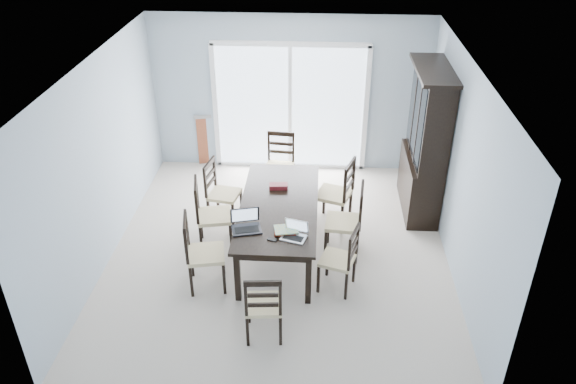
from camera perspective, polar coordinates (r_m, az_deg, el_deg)
name	(u,v)px	position (r m, az deg, el deg)	size (l,w,h in m)	color
floor	(279,251)	(7.69, -0.88, -6.01)	(5.00, 5.00, 0.00)	beige
ceiling	(278,65)	(6.48, -1.07, 12.77)	(5.00, 5.00, 0.00)	white
back_wall	(290,95)	(9.27, 0.22, 9.86)	(4.50, 0.02, 2.60)	#9AABB8
wall_left	(102,162)	(7.49, -18.41, 2.94)	(0.02, 5.00, 2.60)	#9AABB8
wall_right	(462,172)	(7.19, 17.23, 1.94)	(0.02, 5.00, 2.60)	#9AABB8
balcony	(293,143)	(10.72, 0.52, 5.00)	(4.50, 2.00, 0.10)	gray
railing	(296,94)	(11.40, 0.81, 9.89)	(4.50, 0.06, 1.10)	#99999E
dining_table	(279,209)	(7.31, -0.92, -1.77)	(1.00, 2.20, 0.75)	black
china_hutch	(425,144)	(8.33, 13.78, 4.75)	(0.50, 1.38, 2.20)	black
sliding_door	(290,107)	(9.32, 0.21, 8.58)	(2.52, 0.05, 2.18)	silver
chair_left_near	(197,245)	(6.84, -9.24, -5.35)	(0.52, 0.51, 1.16)	black
chair_left_mid	(206,207)	(7.52, -8.31, -1.57)	(0.53, 0.52, 1.17)	black
chair_left_far	(218,186)	(8.09, -7.17, 0.65)	(0.49, 0.48, 1.09)	black
chair_right_near	(345,253)	(6.77, 5.80, -6.17)	(0.50, 0.49, 1.04)	black
chair_right_mid	(351,214)	(7.33, 6.46, -2.22)	(0.50, 0.49, 1.20)	black
chair_right_far	(341,187)	(7.92, 5.40, 0.54)	(0.59, 0.58, 1.20)	black
chair_end_near	(263,301)	(6.08, -2.51, -10.99)	(0.43, 0.44, 1.05)	black
chair_end_far	(280,157)	(8.76, -0.81, 3.56)	(0.46, 0.48, 1.14)	black
laptop_dark	(246,226)	(6.75, -4.24, -3.48)	(0.40, 0.32, 0.24)	black
laptop_silver	(294,235)	(6.60, 0.57, -4.38)	(0.34, 0.28, 0.20)	silver
book_stack	(286,230)	(6.73, -0.24, -3.92)	(0.32, 0.27, 0.05)	maroon
cell_phone	(272,240)	(6.60, -1.61, -4.85)	(0.12, 0.05, 0.01)	black
game_box	(278,186)	(7.60, -0.97, 0.59)	(0.25, 0.13, 0.06)	#521015
hot_tub	(241,119)	(10.51, -4.76, 7.39)	(2.09, 1.96, 0.91)	brown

